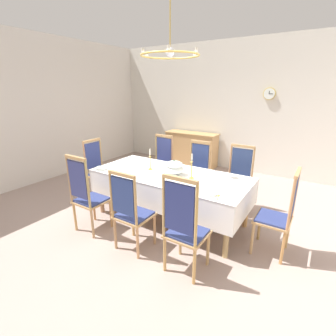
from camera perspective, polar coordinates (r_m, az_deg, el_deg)
name	(u,v)px	position (r m, az deg, el deg)	size (l,w,h in m)	color
ground	(168,221)	(4.13, 0.11, -12.05)	(6.81, 6.31, 0.04)	gray
back_wall	(238,108)	(6.51, 15.92, 13.22)	(6.81, 0.08, 3.15)	silver
left_wall	(34,111)	(6.17, -28.53, 11.54)	(0.08, 6.31, 3.15)	silver
dining_table	(170,178)	(3.84, 0.40, -2.42)	(2.41, 1.06, 0.78)	tan
tablecloth	(170,180)	(3.85, 0.40, -2.84)	(2.43, 1.08, 0.41)	white
chair_south_a	(87,195)	(3.75, -18.23, -5.85)	(0.44, 0.42, 1.19)	tan
chair_north_a	(161,163)	(5.05, -1.66, 1.09)	(0.44, 0.42, 1.15)	tan
chair_south_b	(131,211)	(3.21, -8.63, -9.72)	(0.44, 0.42, 1.11)	tan
chair_north_b	(197,171)	(4.66, 6.67, -0.64)	(0.44, 0.42, 1.12)	tan
chair_south_c	(184,226)	(2.79, 3.80, -13.31)	(0.44, 0.42, 1.21)	tan
chair_north_c	(238,178)	(4.39, 15.86, -2.32)	(0.44, 0.42, 1.13)	tan
chair_head_west	(99,169)	(4.90, -15.76, -0.22)	(0.42, 0.44, 1.13)	tan
chair_head_east	(280,213)	(3.39, 24.44, -9.45)	(0.42, 0.44, 1.15)	tan
soup_tureen	(174,168)	(3.74, 1.38, 0.10)	(0.30, 0.30, 0.24)	white
candlestick_west	(150,161)	(3.98, -4.16, 1.52)	(0.07, 0.07, 0.35)	gold
candlestick_east	(192,169)	(3.59, 5.47, -0.12)	(0.07, 0.07, 0.37)	gold
bowl_near_left	(210,194)	(3.11, 9.63, -5.86)	(0.16, 0.16, 0.03)	white
bowl_near_right	(176,164)	(4.23, 1.84, 0.87)	(0.15, 0.15, 0.03)	white
bowl_far_left	(101,168)	(4.16, -15.22, -0.01)	(0.18, 0.18, 0.04)	white
spoon_primary	(218,196)	(3.11, 11.59, -6.31)	(0.06, 0.17, 0.01)	gold
spoon_secondary	(171,164)	(4.31, 0.81, 1.03)	(0.03, 0.18, 0.01)	gold
sideboard	(191,149)	(6.81, 5.41, 4.41)	(1.44, 0.48, 0.90)	tan
mounted_clock	(269,94)	(6.25, 22.39, 15.59)	(0.27, 0.06, 0.27)	#D1B251
chandelier	(170,55)	(3.62, 0.47, 24.72)	(0.81, 0.80, 0.66)	gold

